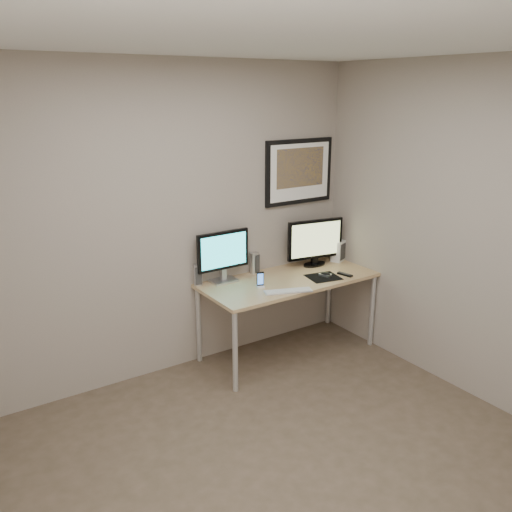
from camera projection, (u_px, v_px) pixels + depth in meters
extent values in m
plane|color=#483E2D|center=(289.00, 474.00, 3.46)|extent=(3.60, 3.60, 0.00)
plane|color=white|center=(298.00, 38.00, 2.70)|extent=(3.60, 3.60, 0.00)
plane|color=gray|center=(167.00, 224.00, 4.43)|extent=(3.60, 0.00, 3.60)
plane|color=gray|center=(485.00, 237.00, 4.03)|extent=(0.00, 3.40, 3.40)
cube|color=#A78251|center=(289.00, 280.00, 4.86)|extent=(1.60, 0.70, 0.03)
cylinder|color=silver|center=(235.00, 352.00, 4.32)|extent=(0.04, 0.04, 0.70)
cylinder|color=silver|center=(199.00, 325.00, 4.81)|extent=(0.04, 0.04, 0.70)
cylinder|color=silver|center=(372.00, 311.00, 5.12)|extent=(0.04, 0.04, 0.70)
cylinder|color=silver|center=(329.00, 291.00, 5.61)|extent=(0.04, 0.04, 0.70)
cube|color=black|center=(299.00, 172.00, 5.04)|extent=(0.75, 0.03, 0.60)
cube|color=white|center=(300.00, 172.00, 5.03)|extent=(0.67, 0.00, 0.52)
cube|color=gold|center=(300.00, 168.00, 5.01)|extent=(0.54, 0.00, 0.36)
cube|color=silver|center=(224.00, 280.00, 4.78)|extent=(0.23, 0.16, 0.02)
cube|color=silver|center=(223.00, 274.00, 4.76)|extent=(0.04, 0.04, 0.10)
cube|color=black|center=(223.00, 250.00, 4.70)|extent=(0.50, 0.04, 0.34)
cube|color=#28C3C5|center=(224.00, 251.00, 4.68)|extent=(0.45, 0.01, 0.29)
cube|color=black|center=(314.00, 264.00, 5.22)|extent=(0.26, 0.17, 0.02)
cube|color=black|center=(314.00, 261.00, 5.21)|extent=(0.06, 0.05, 0.06)
cube|color=black|center=(315.00, 239.00, 5.14)|extent=(0.57, 0.13, 0.37)
cube|color=#98A168|center=(316.00, 239.00, 5.13)|extent=(0.51, 0.09, 0.32)
cylinder|color=silver|center=(198.00, 275.00, 4.67)|extent=(0.10, 0.10, 0.19)
cylinder|color=silver|center=(254.00, 263.00, 4.97)|extent=(0.10, 0.10, 0.20)
cube|color=black|center=(260.00, 280.00, 4.62)|extent=(0.08, 0.08, 0.14)
cube|color=silver|center=(288.00, 291.00, 4.54)|extent=(0.42, 0.24, 0.01)
cube|color=black|center=(323.00, 277.00, 4.88)|extent=(0.32, 0.30, 0.00)
ellipsoid|color=black|center=(325.00, 274.00, 4.91)|extent=(0.09, 0.12, 0.04)
cube|color=black|center=(345.00, 274.00, 4.94)|extent=(0.07, 0.16, 0.02)
cube|color=silver|center=(338.00, 251.00, 5.33)|extent=(0.16, 0.14, 0.20)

